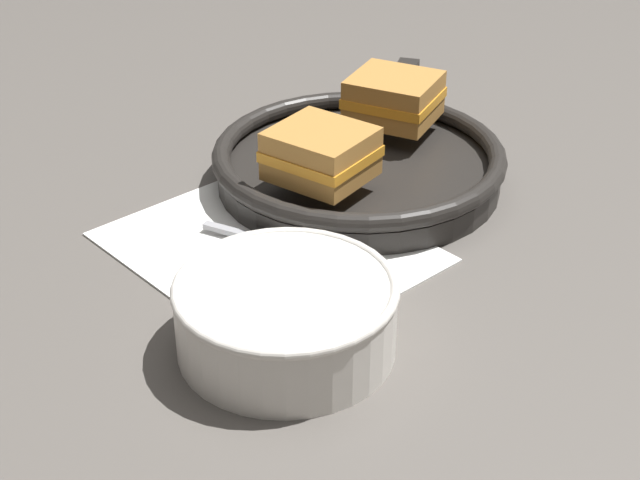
% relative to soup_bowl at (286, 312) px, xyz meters
% --- Properties ---
extents(ground_plane, '(4.00, 4.00, 0.00)m').
position_rel_soup_bowl_xyz_m(ground_plane, '(-0.07, 0.06, -0.03)').
color(ground_plane, '#56514C').
extents(napkin, '(0.29, 0.25, 0.00)m').
position_rel_soup_bowl_xyz_m(napkin, '(-0.13, 0.07, -0.03)').
color(napkin, white).
rests_on(napkin, ground_plane).
extents(soup_bowl, '(0.17, 0.17, 0.06)m').
position_rel_soup_bowl_xyz_m(soup_bowl, '(0.00, 0.00, 0.00)').
color(soup_bowl, silver).
rests_on(soup_bowl, ground_plane).
extents(spoon, '(0.16, 0.09, 0.01)m').
position_rel_soup_bowl_xyz_m(spoon, '(-0.08, 0.09, -0.03)').
color(spoon, '#9E9EA3').
rests_on(spoon, napkin).
extents(skillet, '(0.32, 0.36, 0.04)m').
position_rel_soup_bowl_xyz_m(skillet, '(-0.18, 0.21, -0.01)').
color(skillet, black).
rests_on(skillet, ground_plane).
extents(sandwich_near_left, '(0.11, 0.11, 0.05)m').
position_rel_soup_bowl_xyz_m(sandwich_near_left, '(-0.21, 0.27, 0.03)').
color(sandwich_near_left, '#B27A38').
rests_on(sandwich_near_left, skillet).
extents(sandwich_near_right, '(0.11, 0.10, 0.05)m').
position_rel_soup_bowl_xyz_m(sandwich_near_right, '(-0.15, 0.14, 0.03)').
color(sandwich_near_right, '#B27A38').
rests_on(sandwich_near_right, skillet).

